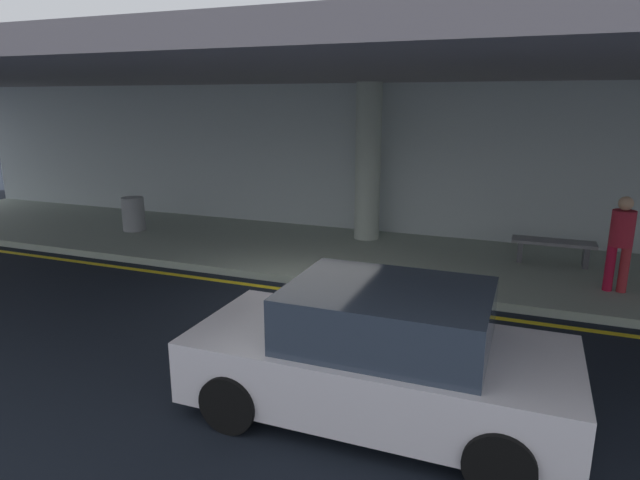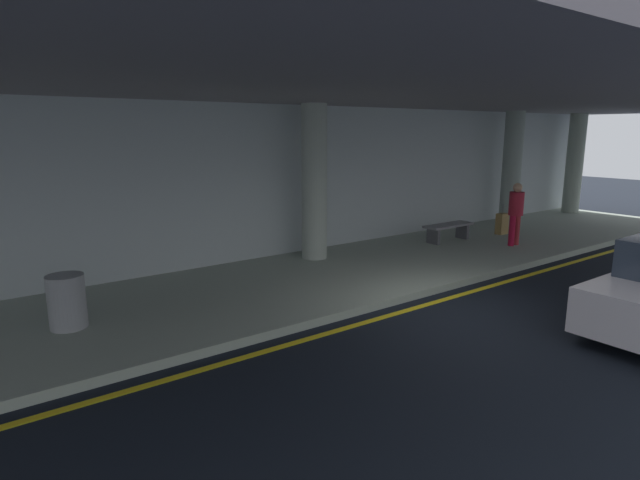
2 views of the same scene
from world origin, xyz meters
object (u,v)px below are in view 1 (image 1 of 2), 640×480
support_column_far_left (368,163)px  traveler_with_luggage (621,238)px  car_white (380,356)px  bench_metal (553,247)px  trash_bin_steel (133,214)px

support_column_far_left → traveler_with_luggage: (5.13, -2.09, -0.86)m
car_white → traveler_with_luggage: traveler_with_luggage is taller
bench_metal → trash_bin_steel: size_ratio=1.88×
support_column_far_left → trash_bin_steel: 6.12m
support_column_far_left → car_white: (2.25, -7.11, -1.26)m
support_column_far_left → bench_metal: (4.15, -0.67, -1.47)m
support_column_far_left → trash_bin_steel: size_ratio=4.29×
car_white → traveler_with_luggage: size_ratio=2.44×
bench_metal → support_column_far_left: bearing=170.8°
car_white → traveler_with_luggage: (2.88, 5.02, 0.40)m
bench_metal → car_white: bearing=-106.4°
support_column_far_left → trash_bin_steel: bearing=-166.6°
car_white → trash_bin_steel: (-8.05, 5.72, -0.14)m
car_white → bench_metal: 6.71m
traveler_with_luggage → bench_metal: bearing=76.3°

